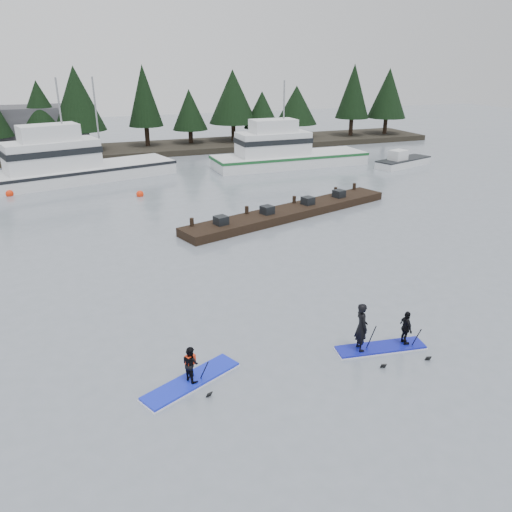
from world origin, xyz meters
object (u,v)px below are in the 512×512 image
object	(u,v)px
fishing_boat_medium	(286,160)
floating_dock	(291,212)
paddleboard_solo	(191,373)
paddleboard_duo	(379,333)
fishing_boat_large	(72,173)

from	to	relation	value
fishing_boat_medium	floating_dock	xyz separation A→B (m)	(-6.28, -14.90, -0.36)
fishing_boat_medium	paddleboard_solo	world-z (taller)	fishing_boat_medium
fishing_boat_medium	paddleboard_duo	bearing A→B (deg)	-108.54
fishing_boat_large	paddleboard_solo	bearing A→B (deg)	-99.80
paddleboard_solo	paddleboard_duo	xyz separation A→B (m)	(6.63, -0.44, 0.30)
floating_dock	fishing_boat_large	bearing A→B (deg)	112.35
fishing_boat_medium	paddleboard_duo	world-z (taller)	fishing_boat_medium
fishing_boat_medium	paddleboard_duo	distance (m)	32.27
fishing_boat_medium	floating_dock	distance (m)	16.18
floating_dock	paddleboard_duo	bearing A→B (deg)	-120.99
floating_dock	paddleboard_solo	distance (m)	18.54
fishing_boat_medium	fishing_boat_large	bearing A→B (deg)	177.71
paddleboard_solo	floating_dock	bearing A→B (deg)	30.95
floating_dock	paddleboard_duo	distance (m)	16.20
fishing_boat_large	fishing_boat_medium	distance (m)	19.20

